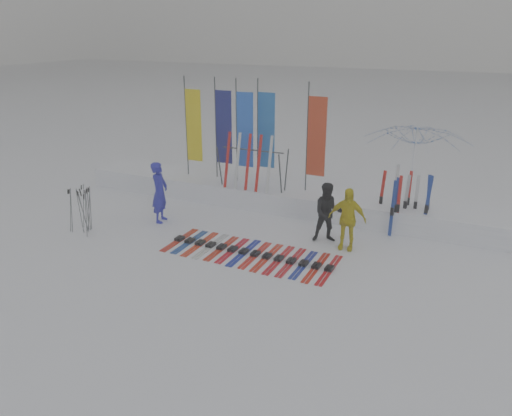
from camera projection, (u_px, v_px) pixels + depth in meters
The scene contains 11 objects.
ground at pixel (219, 269), 11.44m from camera, with size 120.00×120.00×0.00m, color white.
snow_bank at pixel (291, 198), 15.26m from camera, with size 14.00×1.60×0.60m, color white.
person_blue at pixel (160, 192), 13.99m from camera, with size 0.63×0.41×1.73m, color #1B1BA0.
person_black at pixel (328, 213), 12.71m from camera, with size 0.76×0.59×1.56m, color black.
person_yellow at pixel (347, 219), 12.26m from camera, with size 0.93×0.39×1.59m, color #D4C60D.
tent_canopy at pixel (413, 169), 14.48m from camera, with size 2.94×3.00×2.70m, color white.
ski_row at pixel (250, 253), 12.18m from camera, with size 4.22×1.69×0.07m.
pole_cluster at pixel (83, 210), 13.38m from camera, with size 0.73×0.60×1.25m.
feather_flags at pixel (247, 130), 15.34m from camera, with size 4.72×0.28×3.20m.
ski_rack at pixel (253, 163), 14.99m from camera, with size 2.04×0.80×1.23m.
upright_skis at pixel (404, 202), 13.42m from camera, with size 1.34×1.05×1.68m.
Camera 1 is at (5.12, -8.95, 5.23)m, focal length 35.00 mm.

